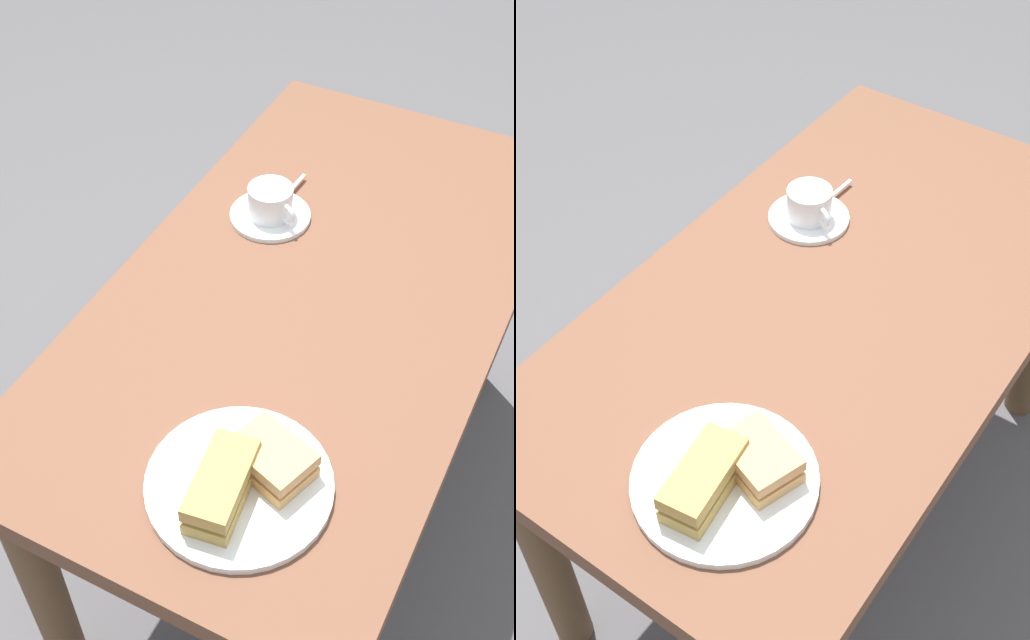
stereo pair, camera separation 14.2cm
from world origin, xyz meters
TOP-DOWN VIEW (x-y plane):
  - ground_plane at (0.00, 0.00)m, footprint 6.00×6.00m
  - dining_table at (0.00, 0.00)m, footprint 1.29×0.68m
  - sandwich_plate at (0.44, 0.08)m, footprint 0.28×0.28m
  - sandwich_front at (0.47, 0.07)m, footprint 0.16×0.09m
  - sandwich_back at (0.39, 0.11)m, footprint 0.12×0.14m
  - coffee_saucer at (-0.15, -0.16)m, footprint 0.16×0.16m
  - coffee_cup at (-0.15, -0.16)m, footprint 0.09×0.11m
  - spoon at (-0.23, -0.15)m, footprint 0.10×0.02m

SIDE VIEW (x-z plane):
  - ground_plane at x=0.00m, z-range 0.00..0.00m
  - dining_table at x=0.00m, z-range 0.24..0.95m
  - coffee_saucer at x=-0.15m, z-range 0.71..0.72m
  - sandwich_plate at x=0.44m, z-range 0.71..0.73m
  - spoon at x=-0.23m, z-range 0.72..0.73m
  - sandwich_back at x=0.39m, z-range 0.73..0.78m
  - coffee_cup at x=-0.15m, z-range 0.73..0.79m
  - sandwich_front at x=0.47m, z-range 0.73..0.79m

